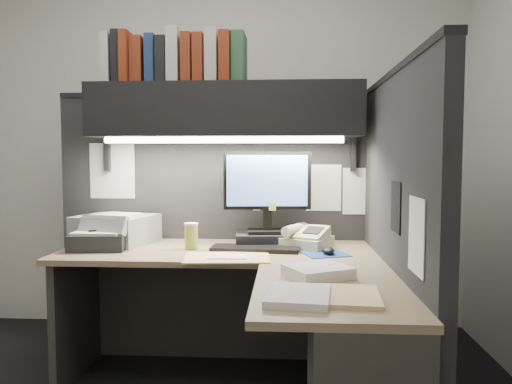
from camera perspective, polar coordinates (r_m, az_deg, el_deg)
wall_back at (r=3.66m, az=-4.00°, el=5.80°), size 3.50×0.04×2.70m
partition_back at (r=3.12m, az=-4.77°, el=-4.02°), size 1.90×0.06×1.60m
partition_right at (r=2.40m, az=15.68°, el=-6.58°), size 0.06×1.50×1.60m
desk at (r=2.27m, az=2.11°, el=-16.44°), size 1.70×1.53×0.73m
overhead_shelf at (r=2.91m, az=-3.49°, el=9.24°), size 1.55×0.34×0.30m
task_light_tube at (r=2.76m, az=-3.83°, el=5.98°), size 1.32×0.04×0.04m
monitor at (r=2.84m, az=1.30°, el=-1.88°), size 0.50×0.25×0.54m
keyboard at (r=2.70m, az=-0.09°, el=-6.50°), size 0.48×0.19×0.02m
mousepad at (r=2.63m, az=7.91°, el=-7.03°), size 0.27×0.26×0.00m
mouse at (r=2.62m, az=8.23°, el=-6.60°), size 0.08×0.11×0.04m
telephone at (r=2.81m, az=5.87°, el=-5.36°), size 0.32×0.32×0.10m
coffee_cup at (r=2.76m, az=-7.41°, el=-5.12°), size 0.08×0.08×0.13m
printer at (r=3.04m, az=-15.72°, el=-4.13°), size 0.49×0.45×0.16m
notebook_stack at (r=2.88m, az=-17.43°, el=-5.37°), size 0.32×0.28×0.09m
open_folder at (r=2.51m, az=-3.33°, el=-7.50°), size 0.45×0.31×0.01m
paper_stack_a at (r=2.14m, az=7.11°, el=-9.02°), size 0.32×0.30×0.05m
paper_stack_b at (r=1.81m, az=4.87°, el=-11.75°), size 0.25×0.30×0.03m
manila_stack at (r=1.85m, az=10.48°, el=-11.62°), size 0.24×0.30×0.02m
binder_row at (r=3.00m, az=-9.15°, el=14.67°), size 0.82×0.26×0.31m
pinned_papers at (r=2.69m, az=2.34°, el=0.16°), size 1.76×1.31×0.51m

